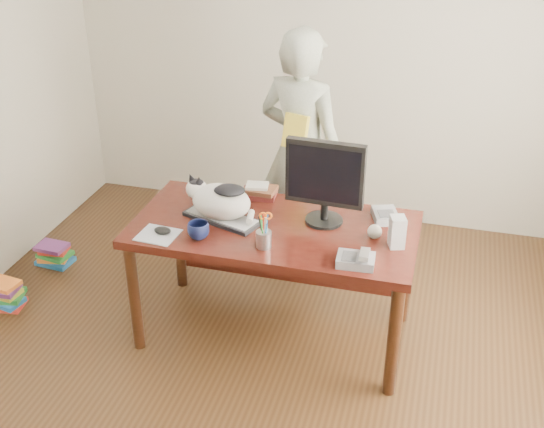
{
  "coord_description": "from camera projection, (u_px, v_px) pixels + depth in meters",
  "views": [
    {
      "loc": [
        0.87,
        -2.63,
        2.62
      ],
      "look_at": [
        0.0,
        0.55,
        0.85
      ],
      "focal_mm": 45.0,
      "sensor_mm": 36.0,
      "label": 1
    }
  ],
  "objects": [
    {
      "name": "room",
      "position": [
        240.0,
        172.0,
        3.04
      ],
      "size": [
        4.5,
        4.5,
        4.5
      ],
      "color": "black",
      "rests_on": "ground"
    },
    {
      "name": "desk",
      "position": [
        278.0,
        241.0,
        3.97
      ],
      "size": [
        1.6,
        0.8,
        0.75
      ],
      "color": "black",
      "rests_on": "ground"
    },
    {
      "name": "keyboard",
      "position": [
        222.0,
        218.0,
        3.89
      ],
      "size": [
        0.48,
        0.3,
        0.03
      ],
      "rotation": [
        0.0,
        0.0,
        -0.32
      ],
      "color": "black",
      "rests_on": "desk"
    },
    {
      "name": "cat",
      "position": [
        219.0,
        199.0,
        3.84
      ],
      "size": [
        0.44,
        0.31,
        0.25
      ],
      "rotation": [
        0.0,
        0.0,
        -0.32
      ],
      "color": "white",
      "rests_on": "keyboard"
    },
    {
      "name": "monitor",
      "position": [
        325.0,
        178.0,
        3.73
      ],
      "size": [
        0.44,
        0.23,
        0.5
      ],
      "rotation": [
        0.0,
        0.0,
        -0.06
      ],
      "color": "black",
      "rests_on": "desk"
    },
    {
      "name": "pen_cup",
      "position": [
        264.0,
        237.0,
        3.61
      ],
      "size": [
        0.1,
        0.1,
        0.21
      ],
      "rotation": [
        0.0,
        0.0,
        0.29
      ],
      "color": "#96969B",
      "rests_on": "desk"
    },
    {
      "name": "mousepad",
      "position": [
        158.0,
        235.0,
        3.74
      ],
      "size": [
        0.23,
        0.21,
        0.0
      ],
      "rotation": [
        0.0,
        0.0,
        -0.07
      ],
      "color": "silver",
      "rests_on": "desk"
    },
    {
      "name": "mouse",
      "position": [
        163.0,
        230.0,
        3.74
      ],
      "size": [
        0.1,
        0.07,
        0.04
      ],
      "rotation": [
        0.0,
        0.0,
        -0.07
      ],
      "color": "black",
      "rests_on": "mousepad"
    },
    {
      "name": "coffee_mug",
      "position": [
        198.0,
        231.0,
        3.69
      ],
      "size": [
        0.17,
        0.17,
        0.09
      ],
      "primitive_type": "imported",
      "rotation": [
        0.0,
        0.0,
        0.94
      ],
      "color": "black",
      "rests_on": "desk"
    },
    {
      "name": "phone",
      "position": [
        356.0,
        259.0,
        3.46
      ],
      "size": [
        0.2,
        0.17,
        0.09
      ],
      "rotation": [
        0.0,
        0.0,
        0.06
      ],
      "color": "slate",
      "rests_on": "desk"
    },
    {
      "name": "speaker",
      "position": [
        397.0,
        232.0,
        3.6
      ],
      "size": [
        0.1,
        0.11,
        0.17
      ],
      "rotation": [
        0.0,
        0.0,
        0.32
      ],
      "color": "#A4A4A6",
      "rests_on": "desk"
    },
    {
      "name": "baseball",
      "position": [
        375.0,
        232.0,
        3.7
      ],
      "size": [
        0.08,
        0.08,
        0.08
      ],
      "rotation": [
        0.0,
        0.0,
        -0.24
      ],
      "color": "silver",
      "rests_on": "desk"
    },
    {
      "name": "book_stack",
      "position": [
        259.0,
        191.0,
        4.14
      ],
      "size": [
        0.22,
        0.17,
        0.08
      ],
      "rotation": [
        0.0,
        0.0,
        0.04
      ],
      "color": "#441312",
      "rests_on": "desk"
    },
    {
      "name": "calculator",
      "position": [
        385.0,
        215.0,
        3.89
      ],
      "size": [
        0.18,
        0.21,
        0.05
      ],
      "rotation": [
        0.0,
        0.0,
        0.32
      ],
      "color": "slate",
      "rests_on": "desk"
    },
    {
      "name": "person",
      "position": [
        301.0,
        152.0,
        4.54
      ],
      "size": [
        0.7,
        0.56,
        1.68
      ],
      "primitive_type": "imported",
      "rotation": [
        0.0,
        0.0,
        2.85
      ],
      "color": "beige",
      "rests_on": "ground"
    },
    {
      "name": "held_book",
      "position": [
        295.0,
        132.0,
        4.29
      ],
      "size": [
        0.18,
        0.14,
        0.22
      ],
      "rotation": [
        0.0,
        0.0,
        -0.29
      ],
      "color": "gold",
      "rests_on": "person"
    },
    {
      "name": "book_pile_a",
      "position": [
        4.0,
        295.0,
        4.39
      ],
      "size": [
        0.27,
        0.22,
        0.18
      ],
      "color": "red",
      "rests_on": "ground"
    },
    {
      "name": "book_pile_b",
      "position": [
        54.0,
        254.0,
        4.85
      ],
      "size": [
        0.26,
        0.2,
        0.15
      ],
      "color": "#1A5C9E",
      "rests_on": "ground"
    }
  ]
}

